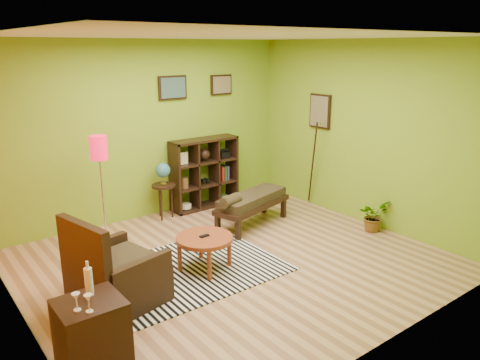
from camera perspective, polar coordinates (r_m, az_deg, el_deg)
ground at (r=6.16m, az=-0.80°, el=-9.86°), size 5.00×5.00×0.00m
room_shell at (r=5.57m, az=-1.73°, el=6.84°), size 5.04×4.54×2.82m
zebra_rug at (r=5.97m, az=-6.29°, el=-10.80°), size 2.27×1.66×0.01m
coffee_table at (r=5.83m, az=-4.35°, el=-7.44°), size 0.70×0.70×0.45m
armchair at (r=5.27m, az=-15.11°, el=-11.39°), size 1.01×1.00×1.03m
side_cabinet at (r=4.38m, az=-17.61°, el=-17.49°), size 0.54×0.49×0.95m
floor_lamp at (r=6.44m, az=-16.76°, el=2.58°), size 0.24×0.24×1.57m
globe_table at (r=7.51m, az=-9.36°, el=0.40°), size 0.38×0.38×0.92m
cube_shelf at (r=8.01m, az=-4.25°, el=0.85°), size 1.20×0.35×1.20m
bench at (r=7.16m, az=1.31°, el=-2.61°), size 1.43×0.81×0.63m
potted_plant at (r=7.34m, az=15.89°, el=-4.59°), size 0.46×0.50×0.37m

